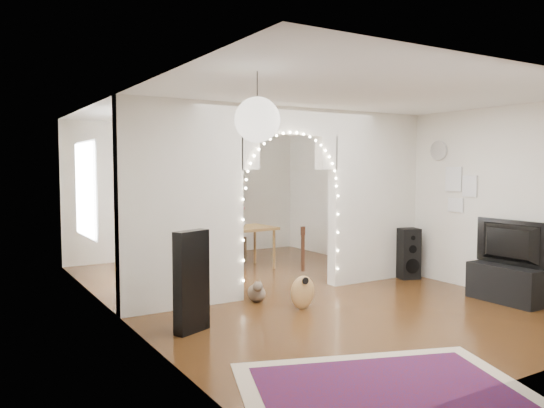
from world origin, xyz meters
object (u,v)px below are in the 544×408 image
dining_table (240,231)px  dining_chair_right (225,251)px  acoustic_guitar (303,279)px  floor_speaker (408,254)px  dining_chair_left (221,275)px  media_console (506,284)px  bookcase (180,221)px

dining_table → dining_chair_right: 0.61m
acoustic_guitar → floor_speaker: (2.57, 0.65, 0.02)m
acoustic_guitar → dining_chair_right: size_ratio=1.49×
acoustic_guitar → dining_chair_left: bearing=110.7°
dining_table → media_console: bearing=-66.9°
acoustic_guitar → bookcase: 4.23m
bookcase → dining_table: (0.61, -1.38, -0.11)m
acoustic_guitar → dining_table: (0.60, 2.83, 0.28)m
bookcase → dining_chair_right: size_ratio=2.59×
bookcase → dining_chair_left: bearing=-118.1°
floor_speaker → bookcase: size_ratio=0.53×
bookcase → dining_chair_right: (0.51, -0.93, -0.51)m
floor_speaker → bookcase: bookcase is taller
acoustic_guitar → floor_speaker: 2.65m
bookcase → dining_table: 1.51m
media_console → dining_table: size_ratio=0.80×
acoustic_guitar → bookcase: size_ratio=0.58×
dining_table → dining_chair_left: 2.00m
media_console → dining_table: bearing=116.4°
acoustic_guitar → media_console: (2.57, -1.15, -0.15)m
dining_chair_right → media_console: bearing=-79.9°
media_console → bookcase: bearing=115.7°
dining_table → dining_chair_right: size_ratio=2.04×
floor_speaker → dining_chair_left: floor_speaker is taller
dining_chair_right → floor_speaker: bearing=-66.9°
acoustic_guitar → bookcase: (-0.01, 4.21, 0.39)m
media_console → dining_chair_left: size_ratio=1.60×
bookcase → dining_chair_left: bookcase is taller
dining_chair_right → dining_table: bearing=-93.0°
bookcase → dining_chair_right: 1.18m
floor_speaker → media_console: bearing=-73.7°
bookcase → dining_chair_left: (-0.55, -2.96, -0.50)m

